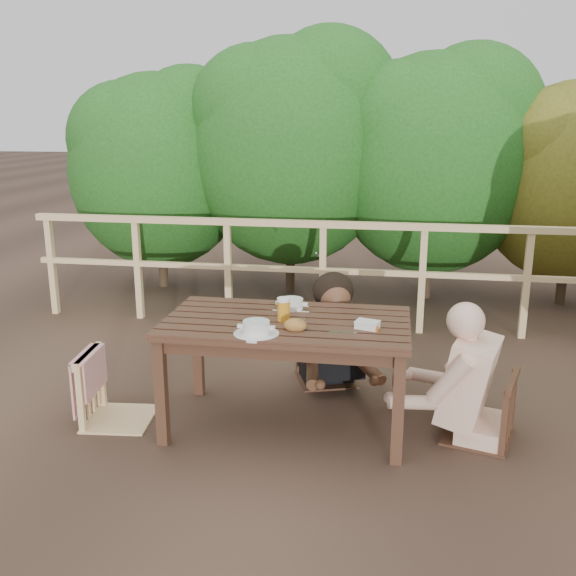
% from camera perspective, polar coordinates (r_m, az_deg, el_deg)
% --- Properties ---
extents(ground, '(60.00, 60.00, 0.00)m').
position_cam_1_polar(ground, '(4.24, -0.11, -12.00)').
color(ground, '#4F382A').
rests_on(ground, ground).
extents(table, '(1.51, 0.85, 0.70)m').
position_cam_1_polar(table, '(4.09, -0.12, -7.65)').
color(table, '#3E2518').
rests_on(table, ground).
extents(chair_left, '(0.47, 0.47, 0.87)m').
position_cam_1_polar(chair_left, '(4.27, -15.02, -5.98)').
color(chair_left, '#E0BA80').
rests_on(chair_left, ground).
extents(chair_far, '(0.52, 0.52, 0.83)m').
position_cam_1_polar(chair_far, '(4.75, 3.46, -3.58)').
color(chair_far, '#3E2518').
rests_on(chair_far, ground).
extents(chair_right, '(0.51, 0.51, 0.82)m').
position_cam_1_polar(chair_right, '(4.08, 16.88, -7.49)').
color(chair_right, '#3E2518').
rests_on(chair_right, ground).
extents(woman, '(0.72, 0.80, 1.32)m').
position_cam_1_polar(woman, '(4.69, 3.54, -0.63)').
color(woman, black).
rests_on(woman, ground).
extents(diner_right, '(0.83, 0.74, 1.40)m').
position_cam_1_polar(diner_right, '(3.99, 17.62, -3.61)').
color(diner_right, beige).
rests_on(diner_right, ground).
extents(railing, '(5.60, 0.10, 1.01)m').
position_cam_1_polar(railing, '(5.93, 3.11, 1.14)').
color(railing, '#E0BA80').
rests_on(railing, ground).
extents(hedge_row, '(6.60, 1.60, 3.80)m').
position_cam_1_polar(hedge_row, '(6.93, 7.84, 14.68)').
color(hedge_row, '#1D4F18').
rests_on(hedge_row, ground).
extents(soup_near, '(0.27, 0.27, 0.09)m').
position_cam_1_polar(soup_near, '(3.72, -2.84, -3.60)').
color(soup_near, white).
rests_on(soup_near, table).
extents(soup_far, '(0.25, 0.25, 0.08)m').
position_cam_1_polar(soup_far, '(4.18, 0.32, -1.50)').
color(soup_far, white).
rests_on(soup_far, table).
extents(bread_roll, '(0.14, 0.10, 0.08)m').
position_cam_1_polar(bread_roll, '(3.78, 0.65, -3.33)').
color(bread_roll, '#995C2F').
rests_on(bread_roll, table).
extents(beer_glass, '(0.08, 0.08, 0.16)m').
position_cam_1_polar(beer_glass, '(3.93, -0.39, -1.99)').
color(beer_glass, gold).
rests_on(beer_glass, table).
extents(tumbler, '(0.07, 0.07, 0.08)m').
position_cam_1_polar(tumbler, '(3.78, 1.22, -3.35)').
color(tumbler, white).
rests_on(tumbler, table).
extents(butter_tub, '(0.16, 0.13, 0.06)m').
position_cam_1_polar(butter_tub, '(3.83, 7.06, -3.35)').
color(butter_tub, white).
rests_on(butter_tub, table).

